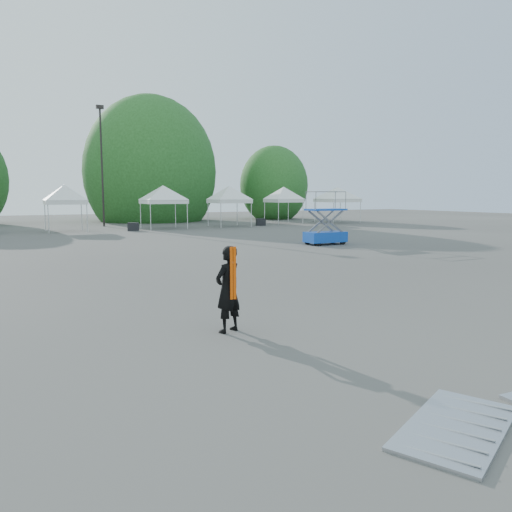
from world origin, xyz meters
name	(u,v)px	position (x,y,z in m)	size (l,w,h in m)	color
ground	(234,306)	(0.00, 0.00, 0.00)	(120.00, 120.00, 0.00)	#474442
light_pole_east	(102,159)	(3.00, 32.00, 5.52)	(0.60, 0.25, 9.80)	black
tree_mid_e	(151,172)	(9.00, 39.00, 4.84)	(5.12, 5.12, 7.79)	#382314
tree_far_e	(274,185)	(22.00, 37.00, 3.63)	(3.84, 3.84, 5.84)	#382314
tent_e	(64,188)	(-0.50, 27.41, 3.06)	(3.86, 3.86, 3.88)	silver
tent_f	(163,189)	(6.58, 27.03, 3.06)	(4.32, 4.32, 3.88)	silver
tent_g	(229,189)	(12.19, 27.10, 3.06)	(4.09, 4.09, 3.88)	silver
tent_h	(284,190)	(18.30, 28.66, 3.06)	(3.88, 3.88, 3.88)	silver
tent_extra_8	(338,190)	(23.49, 27.57, 3.06)	(4.57, 4.57, 3.88)	silver
man	(228,289)	(-1.06, -2.01, 0.83)	(0.71, 0.60, 1.66)	black
scissor_lift	(326,218)	(10.45, 11.05, 1.40)	(2.16, 1.08, 2.78)	#0C1F9D
barrier_left	(456,427)	(-0.44, -6.84, 0.03)	(2.14, 1.70, 0.06)	#A9ACB2
crate_mid	(133,227)	(3.89, 25.70, 0.30)	(0.78, 0.60, 0.60)	black
crate_east	(261,222)	(15.06, 26.98, 0.30)	(0.78, 0.61, 0.61)	black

